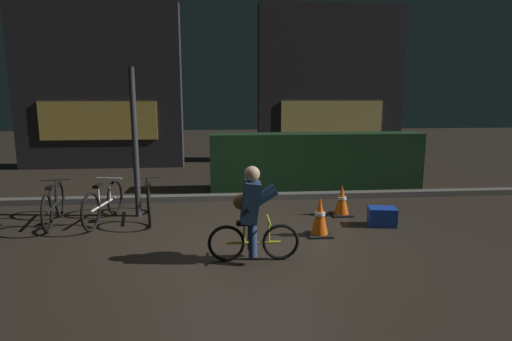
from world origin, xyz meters
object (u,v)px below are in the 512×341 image
traffic_cone_near (320,217)px  blue_crate (382,216)px  parked_bike_center_left (148,201)px  cyclist (251,213)px  street_post (135,144)px  parked_bike_left_mid (104,203)px  parked_bike_leftmost (54,205)px  traffic_cone_far (342,201)px

traffic_cone_near → blue_crate: size_ratio=1.37×
parked_bike_center_left → traffic_cone_near: (2.74, -1.09, -0.03)m
blue_crate → cyclist: cyclist is taller
street_post → parked_bike_left_mid: size_ratio=1.67×
parked_bike_left_mid → blue_crate: parked_bike_left_mid is taller
street_post → parked_bike_left_mid: 1.13m
traffic_cone_near → parked_bike_leftmost: bearing=167.2°
parked_bike_center_left → traffic_cone_far: size_ratio=2.73×
parked_bike_left_mid → blue_crate: size_ratio=3.52×
parked_bike_leftmost → parked_bike_center_left: size_ratio=1.02×
traffic_cone_near → traffic_cone_far: 1.23m
street_post → traffic_cone_far: (3.61, -0.25, -1.03)m
traffic_cone_far → cyclist: cyclist is taller
street_post → parked_bike_leftmost: 1.66m
cyclist → traffic_cone_near: bearing=38.5°
street_post → blue_crate: street_post is taller
parked_bike_left_mid → street_post: bearing=-48.5°
street_post → parked_bike_center_left: (0.22, -0.21, -0.97)m
parked_bike_center_left → cyclist: size_ratio=1.20×
street_post → parked_bike_center_left: street_post is taller
parked_bike_leftmost → traffic_cone_near: 4.37m
parked_bike_center_left → traffic_cone_near: 2.95m
parked_bike_leftmost → traffic_cone_near: (4.27, -0.97, -0.03)m
blue_crate → street_post: bearing=167.6°
parked_bike_leftmost → traffic_cone_near: size_ratio=2.53×
parked_bike_leftmost → blue_crate: size_ratio=3.48×
traffic_cone_far → blue_crate: 0.82m
parked_bike_left_mid → cyclist: bearing=-118.8°
parked_bike_left_mid → traffic_cone_far: parked_bike_left_mid is taller
street_post → parked_bike_leftmost: street_post is taller
parked_bike_center_left → cyclist: (1.63, -1.95, 0.31)m
parked_bike_left_mid → parked_bike_center_left: (0.72, 0.11, -0.01)m
traffic_cone_near → traffic_cone_far: size_ratio=1.10×
street_post → traffic_cone_far: size_ratio=4.72×
parked_bike_leftmost → traffic_cone_far: bearing=-97.7°
parked_bike_left_mid → traffic_cone_near: parked_bike_left_mid is taller
traffic_cone_far → blue_crate: traffic_cone_far is taller
parked_bike_leftmost → parked_bike_center_left: parked_bike_leftmost is taller
parked_bike_center_left → street_post: bearing=35.1°
parked_bike_left_mid → parked_bike_center_left: parked_bike_left_mid is taller
traffic_cone_far → street_post: bearing=176.0°
parked_bike_left_mid → parked_bike_center_left: 0.73m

